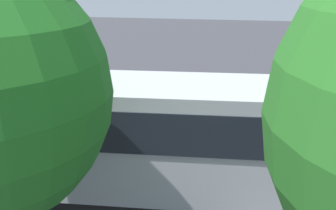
{
  "coord_description": "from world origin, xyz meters",
  "views": [
    {
      "loc": [
        -1.23,
        13.68,
        5.81
      ],
      "look_at": [
        1.39,
        -0.0,
        1.1
      ],
      "focal_mm": 41.39,
      "sensor_mm": 36.0,
      "label": 1
    }
  ],
  "objects_px": {
    "parked_motorcycle_dark": "(198,150)",
    "spectator_far_left": "(249,132)",
    "traffic_cone": "(180,98)",
    "parked_motorcycle_silver": "(265,155)",
    "tour_bus": "(172,143)",
    "spectator_centre": "(169,123)",
    "spectator_right": "(132,124)",
    "spectator_left": "(210,128)",
    "stunt_motorcycle": "(130,86)"
  },
  "relations": [
    {
      "from": "spectator_far_left",
      "to": "parked_motorcycle_dark",
      "type": "distance_m",
      "value": 1.75
    },
    {
      "from": "spectator_left",
      "to": "stunt_motorcycle",
      "type": "distance_m",
      "value": 6.04
    },
    {
      "from": "parked_motorcycle_silver",
      "to": "traffic_cone",
      "type": "xyz_separation_m",
      "value": [
        3.59,
        -5.88,
        -0.18
      ]
    },
    {
      "from": "spectator_right",
      "to": "spectator_left",
      "type": "bearing_deg",
      "value": -177.79
    },
    {
      "from": "spectator_far_left",
      "to": "stunt_motorcycle",
      "type": "relative_size",
      "value": 0.88
    },
    {
      "from": "spectator_left",
      "to": "traffic_cone",
      "type": "bearing_deg",
      "value": -71.31
    },
    {
      "from": "spectator_right",
      "to": "traffic_cone",
      "type": "relative_size",
      "value": 2.84
    },
    {
      "from": "parked_motorcycle_silver",
      "to": "traffic_cone",
      "type": "relative_size",
      "value": 3.23
    },
    {
      "from": "spectator_far_left",
      "to": "spectator_left",
      "type": "height_order",
      "value": "spectator_left"
    },
    {
      "from": "spectator_right",
      "to": "stunt_motorcycle",
      "type": "xyz_separation_m",
      "value": [
        1.41,
        -4.61,
        -0.03
      ]
    },
    {
      "from": "spectator_far_left",
      "to": "stunt_motorcycle",
      "type": "height_order",
      "value": "stunt_motorcycle"
    },
    {
      "from": "spectator_centre",
      "to": "spectator_right",
      "type": "distance_m",
      "value": 1.25
    },
    {
      "from": "spectator_far_left",
      "to": "parked_motorcycle_dark",
      "type": "relative_size",
      "value": 0.83
    },
    {
      "from": "tour_bus",
      "to": "parked_motorcycle_dark",
      "type": "xyz_separation_m",
      "value": [
        -0.44,
        -2.19,
        -1.16
      ]
    },
    {
      "from": "tour_bus",
      "to": "spectator_left",
      "type": "relative_size",
      "value": 5.86
    },
    {
      "from": "tour_bus",
      "to": "spectator_far_left",
      "type": "bearing_deg",
      "value": -126.32
    },
    {
      "from": "spectator_left",
      "to": "stunt_motorcycle",
      "type": "height_order",
      "value": "stunt_motorcycle"
    },
    {
      "from": "spectator_left",
      "to": "parked_motorcycle_dark",
      "type": "relative_size",
      "value": 0.88
    },
    {
      "from": "spectator_far_left",
      "to": "traffic_cone",
      "type": "height_order",
      "value": "spectator_far_left"
    },
    {
      "from": "spectator_far_left",
      "to": "parked_motorcycle_silver",
      "type": "relative_size",
      "value": 0.83
    },
    {
      "from": "parked_motorcycle_silver",
      "to": "spectator_far_left",
      "type": "bearing_deg",
      "value": -47.52
    },
    {
      "from": "spectator_centre",
      "to": "spectator_right",
      "type": "relative_size",
      "value": 0.98
    },
    {
      "from": "spectator_left",
      "to": "spectator_centre",
      "type": "relative_size",
      "value": 1.03
    },
    {
      "from": "parked_motorcycle_silver",
      "to": "parked_motorcycle_dark",
      "type": "relative_size",
      "value": 0.99
    },
    {
      "from": "spectator_centre",
      "to": "parked_motorcycle_dark",
      "type": "bearing_deg",
      "value": 147.13
    },
    {
      "from": "parked_motorcycle_dark",
      "to": "traffic_cone",
      "type": "distance_m",
      "value": 6.04
    },
    {
      "from": "tour_bus",
      "to": "spectator_right",
      "type": "relative_size",
      "value": 5.95
    },
    {
      "from": "tour_bus",
      "to": "parked_motorcycle_silver",
      "type": "distance_m",
      "value": 3.53
    },
    {
      "from": "spectator_centre",
      "to": "parked_motorcycle_dark",
      "type": "relative_size",
      "value": 0.86
    },
    {
      "from": "tour_bus",
      "to": "spectator_far_left",
      "type": "xyz_separation_m",
      "value": [
        -2.01,
        -2.74,
        -0.64
      ]
    },
    {
      "from": "parked_motorcycle_dark",
      "to": "spectator_left",
      "type": "bearing_deg",
      "value": -129.13
    },
    {
      "from": "spectator_far_left",
      "to": "spectator_left",
      "type": "xyz_separation_m",
      "value": [
        1.23,
        0.12,
        0.08
      ]
    },
    {
      "from": "spectator_centre",
      "to": "stunt_motorcycle",
      "type": "bearing_deg",
      "value": -58.49
    },
    {
      "from": "spectator_far_left",
      "to": "traffic_cone",
      "type": "distance_m",
      "value": 6.17
    },
    {
      "from": "spectator_centre",
      "to": "parked_motorcycle_silver",
      "type": "relative_size",
      "value": 0.86
    },
    {
      "from": "parked_motorcycle_silver",
      "to": "traffic_cone",
      "type": "distance_m",
      "value": 6.89
    },
    {
      "from": "tour_bus",
      "to": "spectator_far_left",
      "type": "relative_size",
      "value": 6.25
    },
    {
      "from": "spectator_far_left",
      "to": "spectator_centre",
      "type": "distance_m",
      "value": 2.66
    },
    {
      "from": "spectator_far_left",
      "to": "tour_bus",
      "type": "bearing_deg",
      "value": 53.68
    },
    {
      "from": "spectator_far_left",
      "to": "parked_motorcycle_silver",
      "type": "distance_m",
      "value": 0.93
    },
    {
      "from": "spectator_right",
      "to": "parked_motorcycle_dark",
      "type": "distance_m",
      "value": 2.36
    },
    {
      "from": "tour_bus",
      "to": "spectator_centre",
      "type": "xyz_separation_m",
      "value": [
        0.64,
        -2.89,
        -0.6
      ]
    },
    {
      "from": "tour_bus",
      "to": "traffic_cone",
      "type": "distance_m",
      "value": 8.23
    },
    {
      "from": "spectator_left",
      "to": "parked_motorcycle_silver",
      "type": "relative_size",
      "value": 0.89
    },
    {
      "from": "spectator_centre",
      "to": "tour_bus",
      "type": "bearing_deg",
      "value": 102.51
    },
    {
      "from": "tour_bus",
      "to": "parked_motorcycle_dark",
      "type": "bearing_deg",
      "value": -101.23
    },
    {
      "from": "spectator_centre",
      "to": "traffic_cone",
      "type": "xyz_separation_m",
      "value": [
        0.42,
        -5.16,
        -0.74
      ]
    },
    {
      "from": "parked_motorcycle_silver",
      "to": "tour_bus",
      "type": "bearing_deg",
      "value": 40.54
    },
    {
      "from": "spectator_left",
      "to": "spectator_right",
      "type": "bearing_deg",
      "value": 2.21
    },
    {
      "from": "parked_motorcycle_dark",
      "to": "spectator_far_left",
      "type": "bearing_deg",
      "value": -160.99
    }
  ]
}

